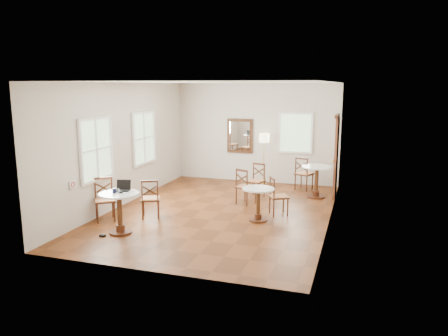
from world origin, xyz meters
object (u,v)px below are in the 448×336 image
object	(u,v)px
cafe_table_mid	(258,201)
navy_mug	(114,191)
cafe_table_back	(316,178)
mouse	(121,192)
water_glass	(118,191)
power_adapter	(102,236)
cafe_table_near	(120,209)
chair_back_b	(256,181)
chair_near_a	(150,199)
chair_mid_a	(245,187)
floor_lamp	(264,141)
chair_mid_b	(278,196)
laptop	(123,188)
chair_back_a	(304,173)
chair_near_b	(105,199)

from	to	relation	value
cafe_table_mid	navy_mug	bearing A→B (deg)	-147.07
cafe_table_mid	cafe_table_back	size ratio (longest dim) A/B	0.87
cafe_table_back	mouse	world-z (taller)	mouse
cafe_table_back	water_glass	size ratio (longest dim) A/B	8.16
navy_mug	power_adapter	distance (m)	0.91
cafe_table_mid	navy_mug	distance (m)	3.06
mouse	water_glass	bearing A→B (deg)	175.38
cafe_table_near	mouse	distance (m)	0.34
chair_back_b	water_glass	size ratio (longest dim) A/B	8.63
chair_near_a	chair_mid_a	size ratio (longest dim) A/B	0.99
chair_mid_a	floor_lamp	bearing A→B (deg)	-64.48
floor_lamp	water_glass	size ratio (longest dim) A/B	14.89
chair_mid_b	chair_back_b	distance (m)	1.66
chair_back_b	chair_mid_b	bearing A→B (deg)	-42.51
laptop	chair_mid_b	bearing A→B (deg)	20.73
cafe_table_near	power_adapter	xyz separation A→B (m)	(-0.23, -0.29, -0.49)
cafe_table_near	water_glass	world-z (taller)	water_glass
cafe_table_near	navy_mug	bearing A→B (deg)	-176.80
cafe_table_mid	mouse	bearing A→B (deg)	-145.72
chair_mid_a	chair_back_a	distance (m)	2.31
cafe_table_near	chair_near_a	bearing A→B (deg)	84.59
mouse	power_adapter	distance (m)	0.92
cafe_table_near	chair_back_b	distance (m)	4.13
chair_back_a	power_adapter	xyz separation A→B (m)	(-3.24, -5.16, -0.45)
cafe_table_near	chair_near_a	world-z (taller)	chair_near_a
mouse	chair_near_b	bearing A→B (deg)	125.02
cafe_table_near	cafe_table_back	distance (m)	5.35
cafe_table_mid	water_glass	distance (m)	3.00
cafe_table_near	navy_mug	distance (m)	0.37
chair_back_a	water_glass	bearing A→B (deg)	78.13
chair_near_a	cafe_table_back	bearing A→B (deg)	-162.64
cafe_table_mid	water_glass	world-z (taller)	water_glass
navy_mug	cafe_table_mid	bearing A→B (deg)	32.93
cafe_table_mid	chair_near_b	xyz separation A→B (m)	(-3.22, -0.97, 0.01)
chair_near_b	laptop	xyz separation A→B (m)	(0.74, -0.44, 0.42)
cafe_table_near	cafe_table_back	xyz separation A→B (m)	(3.44, 4.10, 0.01)
cafe_table_mid	water_glass	bearing A→B (deg)	-146.15
chair_near_b	power_adapter	size ratio (longest dim) A/B	8.51
laptop	water_glass	size ratio (longest dim) A/B	3.28
mouse	chair_near_a	bearing A→B (deg)	70.93
chair_mid_a	mouse	distance (m)	3.41
chair_back_b	laptop	distance (m)	3.98
chair_near_a	cafe_table_near	bearing A→B (deg)	60.17
chair_near_b	laptop	bearing A→B (deg)	-68.82
chair_back_b	floor_lamp	xyz separation A→B (m)	(-0.13, 1.52, 0.86)
cafe_table_near	cafe_table_mid	xyz separation A→B (m)	(2.45, 1.64, -0.06)
laptop	mouse	distance (m)	0.24
chair_mid_b	floor_lamp	bearing A→B (deg)	-9.04
chair_near_a	floor_lamp	bearing A→B (deg)	-136.78
chair_mid_b	cafe_table_back	bearing A→B (deg)	-47.73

